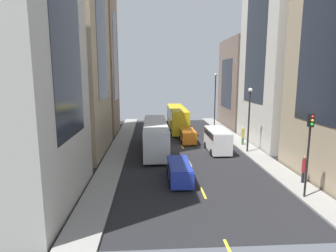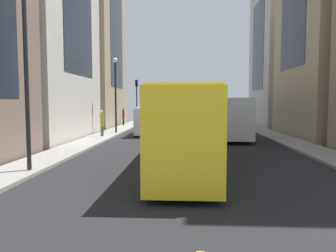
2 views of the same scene
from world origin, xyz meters
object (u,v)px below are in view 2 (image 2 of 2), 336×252
city_bus_white (226,114)px  streetcar_yellow (184,121)px  pedestrian_crossing_near (123,116)px  car_blue_1 (201,120)px  car_orange_0 (178,128)px  pedestrian_waiting_curb (102,122)px  delivery_van_white (149,119)px  traffic_light_near_corner (137,93)px

city_bus_white → streetcar_yellow: bearing=74.2°
streetcar_yellow → pedestrian_crossing_near: 25.08m
car_blue_1 → car_orange_0: bearing=79.7°
pedestrian_waiting_curb → pedestrian_crossing_near: size_ratio=1.03×
pedestrian_waiting_curb → car_blue_1: bearing=61.7°
car_orange_0 → delivery_van_white: bearing=-58.6°
streetcar_yellow → car_orange_0: (0.54, -9.17, -1.12)m
car_blue_1 → pedestrian_crossing_near: pedestrian_crossing_near is taller
car_orange_0 → traffic_light_near_corner: traffic_light_near_corner is taller
traffic_light_near_corner → pedestrian_crossing_near: bearing=63.7°
delivery_van_white → traffic_light_near_corner: traffic_light_near_corner is taller
car_blue_1 → pedestrian_crossing_near: (9.62, -1.35, 0.44)m
car_orange_0 → pedestrian_waiting_curb: bearing=-17.1°
city_bus_white → delivery_van_white: size_ratio=2.24×
streetcar_yellow → car_blue_1: bearing=-94.8°
delivery_van_white → car_blue_1: size_ratio=1.13×
delivery_van_white → car_blue_1: delivery_van_white is taller
city_bus_white → pedestrian_waiting_curb: size_ratio=5.42×
delivery_van_white → car_orange_0: size_ratio=1.33×
car_orange_0 → car_blue_1: (-2.42, -13.32, -0.10)m
city_bus_white → pedestrian_crossing_near: city_bus_white is taller
car_orange_0 → traffic_light_near_corner: (5.92, -17.28, 3.21)m
city_bus_white → car_orange_0: bearing=41.5°
streetcar_yellow → delivery_van_white: size_ratio=2.36×
pedestrian_waiting_curb → city_bus_white: bearing=19.0°
streetcar_yellow → traffic_light_near_corner: (6.46, -26.45, 2.09)m
traffic_light_near_corner → delivery_van_white: bearing=103.9°
pedestrian_crossing_near → traffic_light_near_corner: traffic_light_near_corner is taller
delivery_van_white → traffic_light_near_corner: size_ratio=0.92×
pedestrian_waiting_curb → traffic_light_near_corner: traffic_light_near_corner is taller
car_blue_1 → traffic_light_near_corner: traffic_light_near_corner is taller
city_bus_white → pedestrian_waiting_curb: city_bus_white is taller
city_bus_white → car_blue_1: size_ratio=2.53×
car_blue_1 → traffic_light_near_corner: bearing=-25.4°
city_bus_white → streetcar_yellow: size_ratio=0.95×
delivery_van_white → city_bus_white: bearing=173.4°
pedestrian_crossing_near → traffic_light_near_corner: (-1.29, -2.61, 2.87)m
city_bus_white → car_blue_1: city_bus_white is taller
pedestrian_waiting_curb → streetcar_yellow: bearing=-47.8°
pedestrian_waiting_curb → pedestrian_crossing_near: 12.69m
car_orange_0 → pedestrian_crossing_near: (7.21, -14.67, 0.34)m
delivery_van_white → pedestrian_waiting_curb: bearing=33.8°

